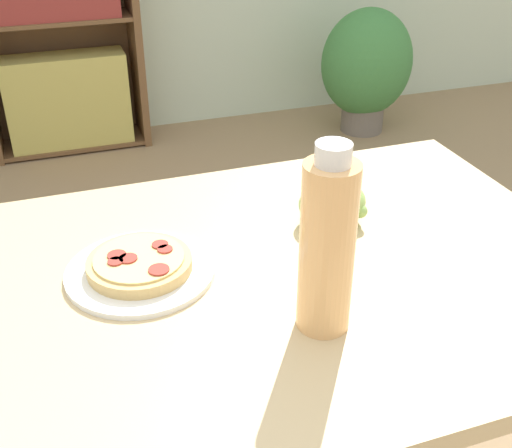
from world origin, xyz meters
The scene contains 6 objects.
dining_table centered at (0.14, 0.00, 0.64)m, with size 1.01×0.79×0.76m.
pizza_on_plate centered at (-0.13, 0.06, 0.77)m, with size 0.25×0.25×0.04m.
grape_bunch centered at (0.24, 0.12, 0.80)m, with size 0.13×0.11×0.08m.
drink_bottle centered at (0.10, -0.15, 0.89)m, with size 0.08×0.08×0.29m.
bookshelf centered at (-0.12, 2.46, 0.60)m, with size 0.78×0.28×1.31m.
potted_plant_floor centered at (1.42, 2.16, 0.36)m, with size 0.50×0.42×0.67m.
Camera 1 is at (-0.24, -0.83, 1.37)m, focal length 45.00 mm.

